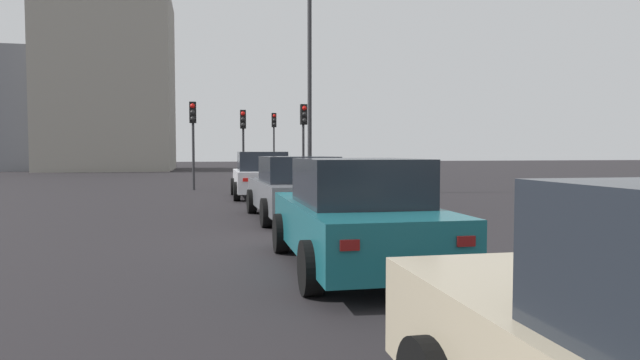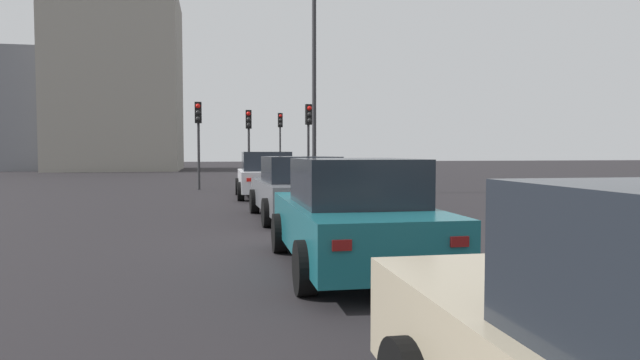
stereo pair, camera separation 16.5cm
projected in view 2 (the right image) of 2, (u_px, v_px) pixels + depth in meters
ground_plane at (329, 249)px, 9.79m from camera, size 160.00×160.00×0.20m
car_white_lead at (266, 176)px, 19.62m from camera, size 4.21×2.14×1.64m
car_grey_second at (299, 189)px, 13.40m from camera, size 4.56×2.18×1.53m
car_teal_third at (352, 216)px, 7.68m from camera, size 4.42×2.01×1.55m
traffic_light_near_left at (309, 128)px, 24.29m from camera, size 0.33×0.30×3.73m
traffic_light_near_right at (198, 127)px, 23.39m from camera, size 0.32×0.29×3.75m
traffic_light_far_left at (280, 131)px, 34.93m from camera, size 0.32×0.29×4.09m
traffic_light_far_right at (249, 131)px, 26.64m from camera, size 0.32×0.30×3.65m
street_lamp_kerbside at (314, 72)px, 21.10m from camera, size 0.56×0.36×8.12m
building_facade_left at (119, 84)px, 47.96m from camera, size 10.52×10.41×15.14m
building_facade_center at (54, 112)px, 49.35m from camera, size 8.76×8.99×10.35m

